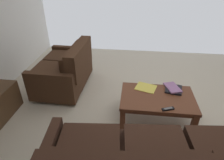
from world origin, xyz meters
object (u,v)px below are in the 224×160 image
object	(u,v)px
coffee_table	(157,100)
book_stack	(173,89)
loose_magazine	(146,87)
tv_remote	(168,109)
loveseat_near	(66,70)

from	to	relation	value
coffee_table	book_stack	bearing A→B (deg)	-139.32
loose_magazine	book_stack	bearing A→B (deg)	106.82
book_stack	tv_remote	world-z (taller)	book_stack
tv_remote	coffee_table	bearing A→B (deg)	-68.16
loveseat_near	coffee_table	distance (m)	1.71
loveseat_near	book_stack	xyz separation A→B (m)	(-1.79, 0.51, 0.07)
coffee_table	tv_remote	distance (m)	0.29
tv_remote	loose_magazine	xyz separation A→B (m)	(0.26, -0.47, -0.01)
coffee_table	book_stack	world-z (taller)	book_stack
loveseat_near	coffee_table	xyz separation A→B (m)	(-1.56, 0.71, -0.02)
loveseat_near	book_stack	size ratio (longest dim) A/B	3.89
loveseat_near	loose_magazine	xyz separation A→B (m)	(-1.40, 0.50, 0.05)
coffee_table	loveseat_near	bearing A→B (deg)	-24.67
loveseat_near	book_stack	world-z (taller)	loveseat_near
book_stack	loose_magazine	size ratio (longest dim) A/B	1.09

